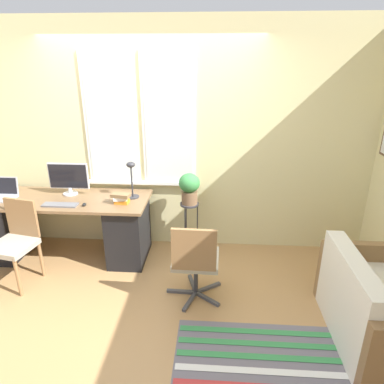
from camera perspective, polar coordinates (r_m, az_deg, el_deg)
The scene contains 15 objects.
ground_plane at distance 3.95m, azimuth -7.57°, elevation -13.57°, with size 14.00×14.00×0.00m, color tan.
wall_back_with_window at distance 4.13m, azimuth -6.45°, elevation 8.70°, with size 9.00×0.12×2.70m.
desk at distance 4.34m, azimuth -20.21°, elevation -5.28°, with size 1.98×0.71×0.75m.
laptop at distance 4.49m, azimuth -29.07°, elevation -0.27°, with size 0.31×0.25×0.23m.
monitor at distance 4.24m, azimuth -19.87°, elevation 2.19°, with size 0.47×0.17×0.38m.
keyboard at distance 4.00m, azimuth -21.14°, elevation -2.01°, with size 0.38×0.12×0.02m.
mouse at distance 3.91m, azimuth -17.51°, elevation -2.00°, with size 0.04×0.07×0.03m.
desk_lamp at distance 3.93m, azimuth -10.06°, elevation 2.82°, with size 0.14×0.14×0.43m.
book_stack at distance 3.85m, azimuth -11.74°, elevation -0.97°, with size 0.22×0.15×0.12m.
desk_chair_wooden at distance 4.05m, azimuth -27.36°, elevation -7.14°, with size 0.48×0.49×0.89m.
office_chair_swivel at distance 3.34m, azimuth 0.56°, elevation -11.26°, with size 0.56×0.58×0.86m.
couch_loveseat at distance 3.39m, azimuth 28.45°, elevation -17.14°, with size 0.73×1.19×0.77m.
plant_stand at distance 4.05m, azimuth -0.42°, elevation -3.25°, with size 0.22×0.22×0.67m.
potted_plant at distance 3.93m, azimuth -0.43°, elevation 0.83°, with size 0.24×0.24×0.36m.
floor_rug_striped at distance 3.12m, azimuth 12.48°, elevation -25.33°, with size 1.50×0.75×0.01m.
Camera 1 is at (0.72, -3.17, 2.24)m, focal length 32.00 mm.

